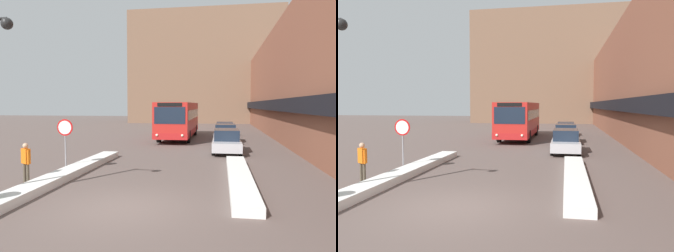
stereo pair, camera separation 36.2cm
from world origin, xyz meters
The scene contains 11 objects.
ground_plane centered at (0.00, 0.00, 0.00)m, with size 160.00×160.00×0.00m, color brown.
building_row_right centered at (9.98, 24.00, 5.06)m, with size 5.50×60.00×10.16m.
building_backdrop_far centered at (0.00, 49.04, 9.54)m, with size 26.00×8.00×19.07m.
snow_bank_left centered at (-3.60, 3.28, 0.15)m, with size 0.90×12.07×0.30m.
snow_bank_right centered at (3.60, 4.09, 0.16)m, with size 0.90×8.90×0.31m.
city_bus centered at (-0.96, 20.46, 1.77)m, with size 2.72×11.13×3.27m.
parked_car_front centered at (3.20, 12.18, 0.74)m, with size 1.80×4.70×1.49m.
parked_car_middle centered at (3.20, 17.90, 0.75)m, with size 1.86×4.38×1.50m.
parked_car_back centered at (3.20, 24.35, 0.69)m, with size 1.84×4.53×1.35m.
stop_sign centered at (-4.23, 4.82, 1.75)m, with size 0.76×0.08×2.41m.
pedestrian centered at (-4.64, 2.36, 0.95)m, with size 0.46×0.39×1.58m.
Camera 1 is at (2.84, -9.20, 3.05)m, focal length 35.00 mm.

